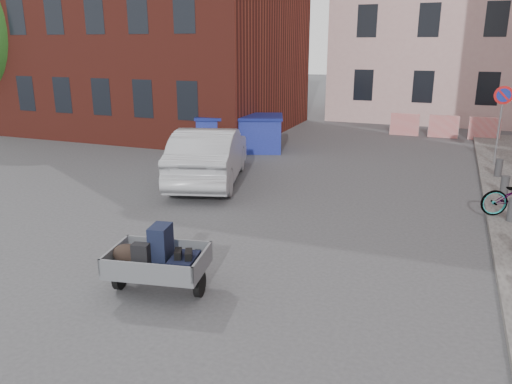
% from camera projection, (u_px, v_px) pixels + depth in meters
% --- Properties ---
extents(ground, '(120.00, 120.00, 0.00)m').
position_uv_depth(ground, '(216.00, 242.00, 10.73)').
color(ground, '#38383A').
rests_on(ground, ground).
extents(far_building, '(6.00, 6.00, 8.00)m').
position_uv_depth(far_building, '(97.00, 45.00, 36.18)').
color(far_building, maroon).
rests_on(far_building, ground).
extents(no_parking_sign, '(0.60, 0.09, 2.65)m').
position_uv_depth(no_parking_sign, '(502.00, 109.00, 16.55)').
color(no_parking_sign, gray).
rests_on(no_parking_sign, sidewalk).
extents(barriers, '(4.70, 0.18, 1.00)m').
position_uv_depth(barriers, '(443.00, 127.00, 22.54)').
color(barriers, red).
rests_on(barriers, ground).
extents(trailer, '(1.77, 1.92, 1.20)m').
position_uv_depth(trailer, '(157.00, 260.00, 8.40)').
color(trailer, black).
rests_on(trailer, ground).
extents(dumpster, '(3.73, 2.73, 1.40)m').
position_uv_depth(dumpster, '(240.00, 133.00, 19.73)').
color(dumpster, '#202C98').
rests_on(dumpster, ground).
extents(silver_car, '(3.16, 5.39, 1.68)m').
position_uv_depth(silver_car, '(209.00, 155.00, 15.21)').
color(silver_car, '#9B9DA2').
rests_on(silver_car, ground).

